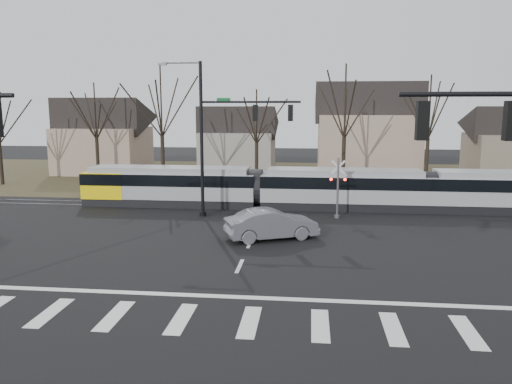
# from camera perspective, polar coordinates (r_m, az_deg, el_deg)

# --- Properties ---
(ground) EXTENTS (140.00, 140.00, 0.00)m
(ground) POSITION_cam_1_polar(r_m,az_deg,el_deg) (21.47, -2.65, -10.11)
(ground) COLOR black
(grass_verge) EXTENTS (140.00, 28.00, 0.01)m
(grass_verge) POSITION_cam_1_polar(r_m,az_deg,el_deg) (52.56, 2.72, 1.71)
(grass_verge) COLOR #38331E
(grass_verge) RESTS_ON ground
(crosswalk) EXTENTS (27.00, 2.60, 0.01)m
(crosswalk) POSITION_cam_1_polar(r_m,az_deg,el_deg) (17.81, -4.69, -14.40)
(crosswalk) COLOR silver
(crosswalk) RESTS_ON ground
(stop_line) EXTENTS (28.00, 0.35, 0.01)m
(stop_line) POSITION_cam_1_polar(r_m,az_deg,el_deg) (19.81, -3.47, -11.83)
(stop_line) COLOR silver
(stop_line) RESTS_ON ground
(lane_dashes) EXTENTS (0.18, 30.00, 0.01)m
(lane_dashes) POSITION_cam_1_polar(r_m,az_deg,el_deg) (36.82, 1.18, -1.70)
(lane_dashes) COLOR silver
(lane_dashes) RESTS_ON ground
(rail_pair) EXTENTS (90.00, 1.52, 0.06)m
(rail_pair) POSITION_cam_1_polar(r_m,az_deg,el_deg) (36.62, 1.16, -1.73)
(rail_pair) COLOR #59595E
(rail_pair) RESTS_ON ground
(tram) EXTENTS (37.96, 2.82, 2.88)m
(tram) POSITION_cam_1_polar(r_m,az_deg,el_deg) (36.47, 9.70, 0.54)
(tram) COLOR gray
(tram) RESTS_ON ground
(sedan) EXTENTS (5.51, 6.44, 1.69)m
(sedan) POSITION_cam_1_polar(r_m,az_deg,el_deg) (27.78, 1.81, -3.69)
(sedan) COLOR slate
(sedan) RESTS_ON ground
(signal_pole_far) EXTENTS (9.28, 0.44, 10.20)m
(signal_pole_far) POSITION_cam_1_polar(r_m,az_deg,el_deg) (32.97, -3.53, 6.93)
(signal_pole_far) COLOR black
(signal_pole_far) RESTS_ON ground
(rail_crossing_signal) EXTENTS (1.08, 0.36, 4.00)m
(rail_crossing_signal) POSITION_cam_1_polar(r_m,az_deg,el_deg) (33.24, 9.32, 0.23)
(rail_crossing_signal) COLOR #59595B
(rail_crossing_signal) RESTS_ON ground
(tree_row) EXTENTS (59.20, 7.20, 10.00)m
(tree_row) POSITION_cam_1_polar(r_m,az_deg,el_deg) (46.03, 4.81, 6.81)
(tree_row) COLOR black
(tree_row) RESTS_ON ground
(house_a) EXTENTS (9.72, 8.64, 8.60)m
(house_a) POSITION_cam_1_polar(r_m,az_deg,el_deg) (58.79, -17.09, 6.51)
(house_a) COLOR gray
(house_a) RESTS_ON ground
(house_b) EXTENTS (8.64, 7.56, 7.65)m
(house_b) POSITION_cam_1_polar(r_m,az_deg,el_deg) (56.65, -2.08, 6.32)
(house_b) COLOR gray
(house_b) RESTS_ON ground
(house_c) EXTENTS (10.80, 8.64, 10.10)m
(house_c) POSITION_cam_1_polar(r_m,az_deg,el_deg) (53.32, 12.62, 7.25)
(house_c) COLOR gray
(house_c) RESTS_ON ground
(house_d) EXTENTS (8.64, 7.56, 7.65)m
(house_d) POSITION_cam_1_polar(r_m,az_deg,el_deg) (58.87, 27.08, 5.40)
(house_d) COLOR #6F6252
(house_d) RESTS_ON ground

